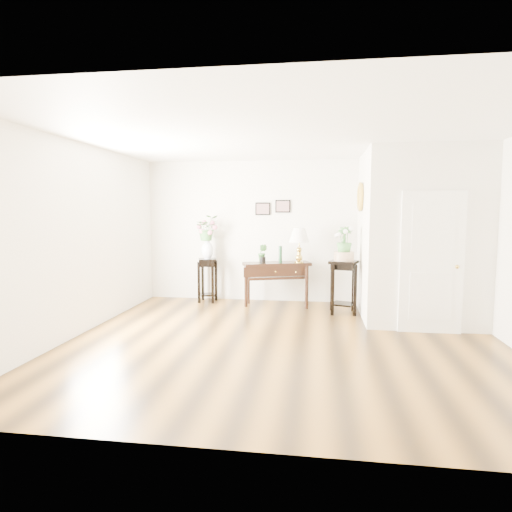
% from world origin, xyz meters
% --- Properties ---
extents(floor, '(6.00, 5.50, 0.02)m').
position_xyz_m(floor, '(0.00, 0.00, 0.00)').
color(floor, brown).
rests_on(floor, ground).
extents(ceiling, '(6.00, 5.50, 0.02)m').
position_xyz_m(ceiling, '(0.00, 0.00, 2.80)').
color(ceiling, white).
rests_on(ceiling, ground).
extents(wall_back, '(6.00, 0.02, 2.80)m').
position_xyz_m(wall_back, '(0.00, 2.75, 1.40)').
color(wall_back, white).
rests_on(wall_back, ground).
extents(wall_front, '(6.00, 0.02, 2.80)m').
position_xyz_m(wall_front, '(0.00, -2.75, 1.40)').
color(wall_front, white).
rests_on(wall_front, ground).
extents(wall_left, '(0.02, 5.50, 2.80)m').
position_xyz_m(wall_left, '(-3.00, 0.00, 1.40)').
color(wall_left, white).
rests_on(wall_left, ground).
extents(partition, '(1.80, 1.95, 2.80)m').
position_xyz_m(partition, '(2.10, 1.77, 1.40)').
color(partition, white).
rests_on(partition, floor).
extents(door, '(0.90, 0.05, 2.10)m').
position_xyz_m(door, '(2.10, 0.78, 1.05)').
color(door, white).
rests_on(door, floor).
extents(art_print_left, '(0.30, 0.02, 0.25)m').
position_xyz_m(art_print_left, '(-0.65, 2.73, 1.85)').
color(art_print_left, black).
rests_on(art_print_left, wall_back).
extents(art_print_right, '(0.30, 0.02, 0.25)m').
position_xyz_m(art_print_right, '(-0.25, 2.73, 1.90)').
color(art_print_right, black).
rests_on(art_print_right, wall_back).
extents(wall_ornament, '(0.07, 0.51, 0.51)m').
position_xyz_m(wall_ornament, '(1.16, 1.90, 2.05)').
color(wall_ornament, '#B58A27').
rests_on(wall_ornament, partition).
extents(console_table, '(1.33, 0.82, 0.84)m').
position_xyz_m(console_table, '(-0.32, 2.24, 0.42)').
color(console_table, black).
rests_on(console_table, floor).
extents(table_lamp, '(0.43, 0.43, 0.66)m').
position_xyz_m(table_lamp, '(0.10, 2.24, 1.19)').
color(table_lamp, '#B39339').
rests_on(table_lamp, console_table).
extents(green_vase, '(0.08, 0.08, 0.31)m').
position_xyz_m(green_vase, '(-0.25, 2.24, 1.01)').
color(green_vase, '#14381D').
rests_on(green_vase, console_table).
extents(potted_plant, '(0.21, 0.18, 0.33)m').
position_xyz_m(potted_plant, '(-0.59, 2.24, 1.00)').
color(potted_plant, '#3D7A37').
rests_on(potted_plant, console_table).
extents(plant_stand_a, '(0.42, 0.42, 0.87)m').
position_xyz_m(plant_stand_a, '(-1.72, 2.43, 0.43)').
color(plant_stand_a, black).
rests_on(plant_stand_a, floor).
extents(porcelain_vase, '(0.25, 0.25, 0.40)m').
position_xyz_m(porcelain_vase, '(-1.72, 2.43, 1.09)').
color(porcelain_vase, silver).
rests_on(porcelain_vase, plant_stand_a).
extents(lily_arrangement, '(0.57, 0.55, 0.50)m').
position_xyz_m(lily_arrangement, '(-1.72, 2.43, 1.52)').
color(lily_arrangement, '#3D7A37').
rests_on(lily_arrangement, porcelain_vase).
extents(plant_stand_b, '(0.55, 0.55, 0.94)m').
position_xyz_m(plant_stand_b, '(0.90, 1.84, 0.47)').
color(plant_stand_b, black).
rests_on(plant_stand_b, floor).
extents(ceramic_bowl, '(0.43, 0.43, 0.16)m').
position_xyz_m(ceramic_bowl, '(0.90, 1.84, 1.02)').
color(ceramic_bowl, '#C4A88E').
rests_on(ceramic_bowl, plant_stand_b).
extents(narcissus, '(0.31, 0.31, 0.48)m').
position_xyz_m(narcissus, '(0.90, 1.84, 1.30)').
color(narcissus, '#3D7A37').
rests_on(narcissus, ceramic_bowl).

